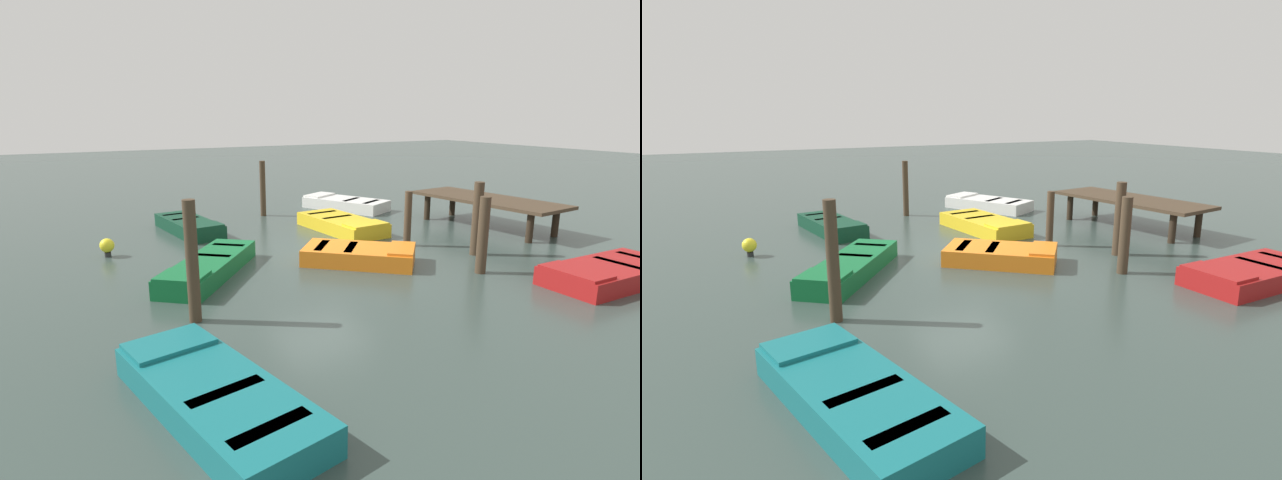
% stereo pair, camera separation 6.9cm
% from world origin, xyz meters
% --- Properties ---
extents(ground_plane, '(80.00, 80.00, 0.00)m').
position_xyz_m(ground_plane, '(0.00, 0.00, 0.00)').
color(ground_plane, '#33423D').
extents(dock_segment, '(5.05, 2.38, 0.95)m').
position_xyz_m(dock_segment, '(-0.19, 6.12, 0.84)').
color(dock_segment, '#423323').
rests_on(dock_segment, ground_plane).
extents(rowboat_yellow, '(3.23, 1.63, 0.46)m').
position_xyz_m(rowboat_yellow, '(-1.93, 1.81, 0.22)').
color(rowboat_yellow, gold).
rests_on(rowboat_yellow, ground_plane).
extents(rowboat_green, '(3.40, 3.01, 0.46)m').
position_xyz_m(rowboat_green, '(0.51, -3.10, 0.22)').
color(rowboat_green, '#0F602D').
rests_on(rowboat_green, ground_plane).
extents(rowboat_red, '(1.49, 3.18, 0.46)m').
position_xyz_m(rowboat_red, '(5.05, 4.42, 0.22)').
color(rowboat_red, maroon).
rests_on(rowboat_red, ground_plane).
extents(rowboat_teal, '(3.57, 1.93, 0.46)m').
position_xyz_m(rowboat_teal, '(5.79, -4.57, 0.22)').
color(rowboat_teal, '#14666B').
rests_on(rowboat_teal, ground_plane).
extents(rowboat_dark_green, '(3.20, 1.48, 0.46)m').
position_xyz_m(rowboat_dark_green, '(-3.94, -2.42, 0.22)').
color(rowboat_dark_green, '#0C3823').
rests_on(rowboat_dark_green, ground_plane).
extents(rowboat_orange, '(2.77, 2.89, 0.46)m').
position_xyz_m(rowboat_orange, '(1.27, 0.42, 0.22)').
color(rowboat_orange, orange).
rests_on(rowboat_orange, ground_plane).
extents(rowboat_white, '(3.40, 2.60, 0.46)m').
position_xyz_m(rowboat_white, '(-5.00, 3.77, 0.22)').
color(rowboat_white, silver).
rests_on(rowboat_white, ground_plane).
extents(mooring_piling_far_right, '(0.25, 0.25, 1.89)m').
position_xyz_m(mooring_piling_far_right, '(2.03, 3.45, 0.94)').
color(mooring_piling_far_right, '#423323').
rests_on(mooring_piling_far_right, ground_plane).
extents(mooring_piling_mid_left, '(0.24, 0.24, 1.77)m').
position_xyz_m(mooring_piling_mid_left, '(3.23, 2.44, 0.88)').
color(mooring_piling_mid_left, '#423323').
rests_on(mooring_piling_mid_left, ground_plane).
extents(mooring_piling_near_right, '(0.20, 0.20, 1.52)m').
position_xyz_m(mooring_piling_near_right, '(0.48, 2.46, 0.76)').
color(mooring_piling_near_right, '#423323').
rests_on(mooring_piling_near_right, ground_plane).
extents(mooring_piling_mid_right, '(0.20, 0.20, 1.93)m').
position_xyz_m(mooring_piling_mid_right, '(-5.29, 0.56, 0.97)').
color(mooring_piling_mid_right, '#423323').
rests_on(mooring_piling_mid_right, ground_plane).
extents(mooring_piling_far_left, '(0.22, 0.22, 2.18)m').
position_xyz_m(mooring_piling_far_left, '(2.91, -4.05, 1.09)').
color(mooring_piling_far_left, '#423323').
rests_on(mooring_piling_far_left, ground_plane).
extents(marker_buoy, '(0.36, 0.36, 0.48)m').
position_xyz_m(marker_buoy, '(-2.24, -4.94, 0.29)').
color(marker_buoy, '#262626').
rests_on(marker_buoy, ground_plane).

